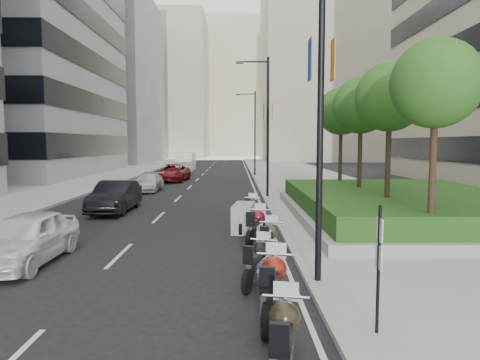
{
  "coord_description": "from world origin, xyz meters",
  "views": [
    {
      "loc": [
        2.22,
        -9.49,
        3.61
      ],
      "look_at": [
        2.42,
        8.86,
        2.0
      ],
      "focal_mm": 32.0,
      "sensor_mm": 36.0,
      "label": 1
    }
  ],
  "objects_px": {
    "lamp_post_1": "(265,120)",
    "motorcycle_2": "(258,262)",
    "car_a": "(27,238)",
    "lamp_post_2": "(254,129)",
    "motorcycle_1": "(273,288)",
    "motorcycle_3": "(269,241)",
    "motorcycle_6": "(251,210)",
    "motorcycle_4": "(256,226)",
    "car_c": "(148,182)",
    "lamp_post_0": "(315,82)",
    "motorcycle_0": "(283,342)",
    "delivery_van": "(186,162)",
    "car_b": "(115,197)",
    "parking_sign": "(379,263)",
    "car_d": "(172,173)",
    "motorcycle_5": "(244,218)"
  },
  "relations": [
    {
      "from": "lamp_post_1",
      "to": "motorcycle_3",
      "type": "distance_m",
      "value": 15.37
    },
    {
      "from": "motorcycle_3",
      "to": "motorcycle_4",
      "type": "height_order",
      "value": "motorcycle_4"
    },
    {
      "from": "lamp_post_0",
      "to": "motorcycle_0",
      "type": "xyz_separation_m",
      "value": [
        -1.2,
        -4.3,
        -4.45
      ]
    },
    {
      "from": "lamp_post_0",
      "to": "car_d",
      "type": "xyz_separation_m",
      "value": [
        -7.83,
        29.42,
        -4.26
      ]
    },
    {
      "from": "car_b",
      "to": "car_d",
      "type": "xyz_separation_m",
      "value": [
        0.37,
        17.72,
        -0.0
      ]
    },
    {
      "from": "lamp_post_0",
      "to": "lamp_post_2",
      "type": "relative_size",
      "value": 1.0
    },
    {
      "from": "motorcycle_6",
      "to": "delivery_van",
      "type": "distance_m",
      "value": 37.82
    },
    {
      "from": "car_a",
      "to": "lamp_post_2",
      "type": "bearing_deg",
      "value": 76.8
    },
    {
      "from": "parking_sign",
      "to": "motorcycle_3",
      "type": "height_order",
      "value": "parking_sign"
    },
    {
      "from": "motorcycle_4",
      "to": "motorcycle_1",
      "type": "bearing_deg",
      "value": -162.52
    },
    {
      "from": "motorcycle_0",
      "to": "motorcycle_2",
      "type": "relative_size",
      "value": 1.12
    },
    {
      "from": "lamp_post_2",
      "to": "motorcycle_3",
      "type": "height_order",
      "value": "lamp_post_2"
    },
    {
      "from": "motorcycle_4",
      "to": "car_b",
      "type": "distance_m",
      "value": 10.03
    },
    {
      "from": "parking_sign",
      "to": "motorcycle_6",
      "type": "distance_m",
      "value": 11.87
    },
    {
      "from": "car_b",
      "to": "car_c",
      "type": "height_order",
      "value": "car_b"
    },
    {
      "from": "parking_sign",
      "to": "delivery_van",
      "type": "xyz_separation_m",
      "value": [
        -9.11,
        48.81,
        -0.38
      ]
    },
    {
      "from": "motorcycle_4",
      "to": "car_c",
      "type": "bearing_deg",
      "value": 40.82
    },
    {
      "from": "lamp_post_1",
      "to": "motorcycle_1",
      "type": "height_order",
      "value": "lamp_post_1"
    },
    {
      "from": "motorcycle_6",
      "to": "car_b",
      "type": "relative_size",
      "value": 0.44
    },
    {
      "from": "motorcycle_1",
      "to": "delivery_van",
      "type": "relative_size",
      "value": 0.44
    },
    {
      "from": "lamp_post_1",
      "to": "delivery_van",
      "type": "xyz_separation_m",
      "value": [
        -8.45,
        28.81,
        -3.99
      ]
    },
    {
      "from": "lamp_post_1",
      "to": "motorcycle_2",
      "type": "relative_size",
      "value": 4.43
    },
    {
      "from": "lamp_post_2",
      "to": "parking_sign",
      "type": "distance_m",
      "value": 38.18
    },
    {
      "from": "delivery_van",
      "to": "motorcycle_3",
      "type": "bearing_deg",
      "value": -80.04
    },
    {
      "from": "motorcycle_0",
      "to": "car_b",
      "type": "distance_m",
      "value": 17.46
    },
    {
      "from": "car_b",
      "to": "delivery_van",
      "type": "relative_size",
      "value": 0.89
    },
    {
      "from": "car_d",
      "to": "car_c",
      "type": "bearing_deg",
      "value": -90.62
    },
    {
      "from": "motorcycle_2",
      "to": "delivery_van",
      "type": "relative_size",
      "value": 0.37
    },
    {
      "from": "lamp_post_1",
      "to": "motorcycle_2",
      "type": "distance_m",
      "value": 17.45
    },
    {
      "from": "motorcycle_3",
      "to": "lamp_post_1",
      "type": "bearing_deg",
      "value": 10.26
    },
    {
      "from": "motorcycle_1",
      "to": "car_c",
      "type": "distance_m",
      "value": 24.38
    },
    {
      "from": "motorcycle_2",
      "to": "car_a",
      "type": "bearing_deg",
      "value": 94.58
    },
    {
      "from": "motorcycle_0",
      "to": "motorcycle_1",
      "type": "relative_size",
      "value": 0.93
    },
    {
      "from": "lamp_post_2",
      "to": "motorcycle_4",
      "type": "distance_m",
      "value": 30.8
    },
    {
      "from": "motorcycle_6",
      "to": "motorcycle_5",
      "type": "bearing_deg",
      "value": -177.68
    },
    {
      "from": "motorcycle_6",
      "to": "motorcycle_4",
      "type": "bearing_deg",
      "value": -167.02
    },
    {
      "from": "motorcycle_4",
      "to": "car_a",
      "type": "height_order",
      "value": "car_a"
    },
    {
      "from": "lamp_post_0",
      "to": "lamp_post_2",
      "type": "distance_m",
      "value": 35.0
    },
    {
      "from": "lamp_post_2",
      "to": "motorcycle_3",
      "type": "distance_m",
      "value": 32.99
    },
    {
      "from": "motorcycle_1",
      "to": "car_a",
      "type": "distance_m",
      "value": 8.14
    },
    {
      "from": "motorcycle_3",
      "to": "car_a",
      "type": "xyz_separation_m",
      "value": [
        -7.27,
        -0.19,
        0.17
      ]
    },
    {
      "from": "lamp_post_2",
      "to": "car_c",
      "type": "relative_size",
      "value": 1.97
    },
    {
      "from": "lamp_post_0",
      "to": "car_d",
      "type": "bearing_deg",
      "value": 104.91
    },
    {
      "from": "parking_sign",
      "to": "car_d",
      "type": "relative_size",
      "value": 0.43
    },
    {
      "from": "motorcycle_1",
      "to": "car_a",
      "type": "bearing_deg",
      "value": 71.14
    },
    {
      "from": "lamp_post_0",
      "to": "lamp_post_1",
      "type": "bearing_deg",
      "value": 90.0
    },
    {
      "from": "motorcycle_2",
      "to": "motorcycle_6",
      "type": "bearing_deg",
      "value": 19.61
    },
    {
      "from": "motorcycle_1",
      "to": "motorcycle_0",
      "type": "bearing_deg",
      "value": -169.18
    },
    {
      "from": "lamp_post_0",
      "to": "motorcycle_6",
      "type": "height_order",
      "value": "lamp_post_0"
    },
    {
      "from": "motorcycle_6",
      "to": "lamp_post_0",
      "type": "bearing_deg",
      "value": -159.71
    }
  ]
}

